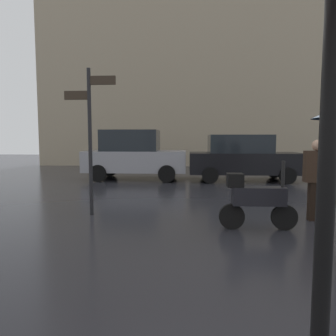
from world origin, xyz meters
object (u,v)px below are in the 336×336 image
street_signpost (90,127)px  parked_car_left (243,157)px  parked_car_right (134,155)px  pedestrian_with_bag (317,175)px  parked_scooter (256,199)px

street_signpost → parked_car_left: bearing=54.4°
parked_car_right → street_signpost: bearing=80.8°
parked_car_right → street_signpost: size_ratio=1.31×
pedestrian_with_bag → parked_car_left: size_ratio=0.38×
parked_scooter → street_signpost: 3.62m
parked_scooter → parked_car_left: parked_car_left is taller
pedestrian_with_bag → parked_car_left: bearing=109.4°
parked_car_left → parked_car_right: 4.31m
parked_car_right → street_signpost: street_signpost is taller
pedestrian_with_bag → parked_scooter: size_ratio=1.16×
street_signpost → parked_scooter: bearing=-15.4°
pedestrian_with_bag → parked_car_left: parked_car_left is taller
parked_car_left → street_signpost: size_ratio=1.39×
parked_car_left → parked_car_right: bearing=8.8°
pedestrian_with_bag → parked_scooter: bearing=-136.0°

